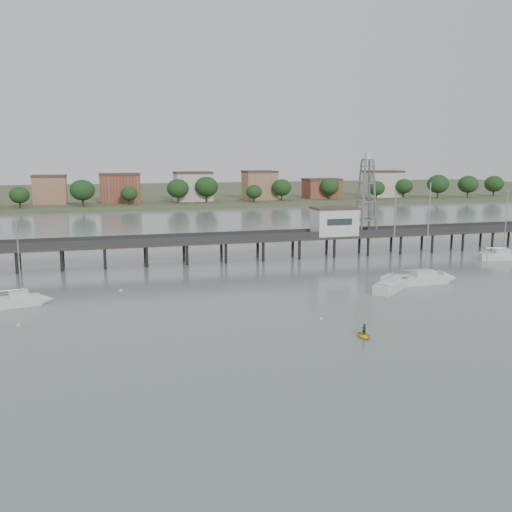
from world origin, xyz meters
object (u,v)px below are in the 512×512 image
at_px(pier, 205,241).
at_px(yellow_dinghy, 364,337).
at_px(lattice_tower, 366,197).
at_px(sailboat_e, 508,256).
at_px(sailboat_b, 27,300).
at_px(sailboat_c, 395,283).
at_px(sailboat_d, 433,279).

xyz_separation_m(pier, yellow_dinghy, (8.51, -46.86, -3.79)).
bearing_deg(lattice_tower, sailboat_e, -28.50).
bearing_deg(sailboat_b, lattice_tower, 8.14).
bearing_deg(lattice_tower, sailboat_c, -107.27).
bearing_deg(sailboat_e, lattice_tower, 164.86).
xyz_separation_m(lattice_tower, sailboat_c, (-8.42, -27.08, -10.47)).
relative_size(lattice_tower, sailboat_e, 1.13).
bearing_deg(lattice_tower, sailboat_b, -158.39).
height_order(lattice_tower, yellow_dinghy, lattice_tower).
xyz_separation_m(sailboat_c, yellow_dinghy, (-14.57, -19.77, -0.63)).
bearing_deg(pier, sailboat_b, -139.62).
relative_size(sailboat_d, sailboat_e, 1.17).
height_order(sailboat_d, yellow_dinghy, sailboat_d).
relative_size(pier, lattice_tower, 9.68).
relative_size(sailboat_b, sailboat_c, 0.76).
distance_m(sailboat_c, yellow_dinghy, 24.57).
bearing_deg(sailboat_e, sailboat_b, -159.05).
bearing_deg(yellow_dinghy, sailboat_e, 43.69).
height_order(lattice_tower, sailboat_e, lattice_tower).
distance_m(sailboat_b, yellow_dinghy, 42.97).
xyz_separation_m(sailboat_d, sailboat_e, (24.22, 13.26, 0.01)).
xyz_separation_m(lattice_tower, yellow_dinghy, (-22.99, -46.86, -11.10)).
xyz_separation_m(pier, sailboat_b, (-27.45, -23.35, -3.14)).
distance_m(pier, yellow_dinghy, 47.77).
bearing_deg(sailboat_c, sailboat_e, -16.49).
xyz_separation_m(lattice_tower, sailboat_b, (-58.95, -23.35, -10.45)).
relative_size(pier, sailboat_c, 9.98).
bearing_deg(sailboat_d, pier, 136.60).
distance_m(lattice_tower, yellow_dinghy, 53.36).
xyz_separation_m(sailboat_e, yellow_dinghy, (-45.90, -34.42, -0.64)).
distance_m(lattice_tower, sailboat_c, 30.23).
bearing_deg(yellow_dinghy, sailboat_c, 60.44).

